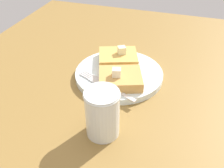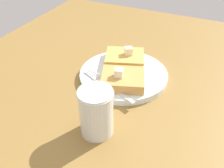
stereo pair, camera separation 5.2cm
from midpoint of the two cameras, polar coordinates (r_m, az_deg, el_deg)
The scene contains 8 objects.
table_surface at distance 59.32cm, azimuth 8.64°, elevation -2.00°, with size 96.97×96.97×2.72cm, color olive.
plate at distance 60.93cm, azimuth 5.08°, elevation 2.12°, with size 21.29×21.29×1.51cm.
toast_slice_left at distance 56.15cm, azimuth 5.09°, elevation 0.96°, with size 8.08×9.53×2.32cm, color tan.
toast_slice_middle at distance 63.82cm, azimuth 5.24°, elevation 5.78°, with size 8.08×9.53×2.32cm, color gold.
butter_pat_primary at distance 54.49cm, azimuth 4.26°, elevation 2.47°, with size 1.87×1.69×1.87cm, color #F1EAC9.
butter_pat_secondary at distance 62.94cm, azimuth 6.17°, elevation 7.46°, with size 1.87×1.69×1.87cm, color beige.
fork at distance 56.33cm, azimuth 1.12°, elevation 0.01°, with size 7.72×15.24×0.36cm.
syrup_jar at distance 44.94cm, azimuth -0.32°, elevation -7.02°, with size 6.42×6.42×9.51cm.
Camera 2 is at (-44.23, -13.45, 38.20)cm, focal length 40.00 mm.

